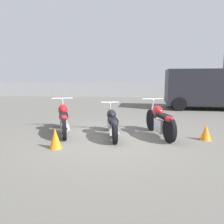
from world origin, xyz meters
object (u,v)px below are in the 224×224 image
at_px(motorcycle_slot_1, 112,123).
at_px(traffic_cone_near, 206,132).
at_px(motorcycle_slot_0, 63,119).
at_px(parked_van, 210,87).
at_px(motorcycle_slot_2, 160,121).
at_px(traffic_cone_far, 55,138).

distance_m(motorcycle_slot_1, traffic_cone_near, 2.56).
bearing_deg(motorcycle_slot_0, parked_van, 24.29).
height_order(motorcycle_slot_2, traffic_cone_far, motorcycle_slot_2).
bearing_deg(parked_van, motorcycle_slot_1, -34.12).
bearing_deg(traffic_cone_far, traffic_cone_near, 15.33).
bearing_deg(motorcycle_slot_0, traffic_cone_far, -99.29).
relative_size(motorcycle_slot_0, traffic_cone_near, 5.01).
bearing_deg(traffic_cone_near, motorcycle_slot_0, 174.60).
bearing_deg(parked_van, traffic_cone_near, -15.65).
bearing_deg(motorcycle_slot_2, traffic_cone_far, -167.33).
height_order(motorcycle_slot_1, parked_van, parked_van).
bearing_deg(motorcycle_slot_2, motorcycle_slot_1, 172.87).
distance_m(motorcycle_slot_0, motorcycle_slot_2, 2.86).
xyz_separation_m(motorcycle_slot_2, traffic_cone_near, (1.19, -0.32, -0.24)).
bearing_deg(motorcycle_slot_0, traffic_cone_near, -24.07).
xyz_separation_m(parked_van, traffic_cone_far, (-6.03, -7.26, -0.93)).
bearing_deg(motorcycle_slot_2, traffic_cone_near, -29.73).
distance_m(motorcycle_slot_2, parked_van, 6.85).
distance_m(motorcycle_slot_0, traffic_cone_far, 1.46).
relative_size(motorcycle_slot_1, motorcycle_slot_2, 0.99).
distance_m(motorcycle_slot_0, traffic_cone_near, 4.07).
xyz_separation_m(motorcycle_slot_0, motorcycle_slot_2, (2.86, -0.07, 0.00)).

